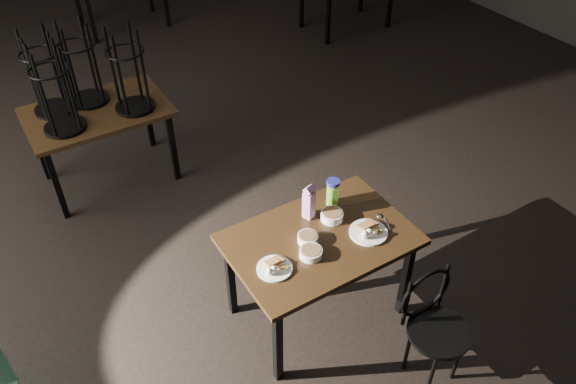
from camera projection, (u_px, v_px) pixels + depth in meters
main_table at (320, 246)px, 3.70m from camera, size 1.20×0.80×0.75m
plate_left at (274, 267)px, 3.42m from camera, size 0.22×0.22×0.07m
plate_right at (369, 231)px, 3.66m from camera, size 0.25×0.25×0.08m
bowl_near at (308, 238)px, 3.60m from camera, size 0.13×0.13×0.05m
bowl_far at (332, 216)px, 3.76m from camera, size 0.15×0.15×0.06m
bowl_big at (311, 253)px, 3.50m from camera, size 0.15×0.15×0.05m
juice_carton at (309, 203)px, 3.72m from camera, size 0.08×0.08×0.27m
water_bottle at (333, 192)px, 3.84m from camera, size 0.10×0.10×0.20m
spoon at (380, 217)px, 3.79m from camera, size 0.05×0.18×0.01m
bentwood_chair at (433, 320)px, 3.46m from camera, size 0.39×0.39×0.83m
bg_table_left at (91, 106)px, 4.81m from camera, size 1.20×0.80×1.48m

